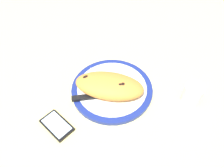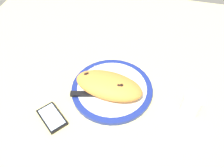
{
  "view_description": "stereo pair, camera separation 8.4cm",
  "coord_description": "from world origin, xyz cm",
  "px_view_note": "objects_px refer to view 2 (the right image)",
  "views": [
    {
      "loc": [
        -4.63,
        53.82,
        68.39
      ],
      "look_at": [
        0.0,
        0.0,
        3.84
      ],
      "focal_mm": 36.0,
      "sensor_mm": 36.0,
      "label": 1
    },
    {
      "loc": [
        -12.92,
        52.45,
        68.39
      ],
      "look_at": [
        0.0,
        0.0,
        3.84
      ],
      "focal_mm": 36.0,
      "sensor_mm": 36.0,
      "label": 2
    }
  ],
  "objects_px": {
    "smartphone": "(52,117)",
    "knife": "(91,94)",
    "calzone": "(109,85)",
    "fork": "(110,71)",
    "plate": "(112,89)",
    "water_glass": "(191,105)"
  },
  "relations": [
    {
      "from": "knife",
      "to": "fork",
      "type": "bearing_deg",
      "value": -105.6
    },
    {
      "from": "plate",
      "to": "water_glass",
      "type": "bearing_deg",
      "value": 174.96
    },
    {
      "from": "plate",
      "to": "calzone",
      "type": "height_order",
      "value": "calzone"
    },
    {
      "from": "calzone",
      "to": "smartphone",
      "type": "bearing_deg",
      "value": 42.82
    },
    {
      "from": "knife",
      "to": "water_glass",
      "type": "bearing_deg",
      "value": -175.58
    },
    {
      "from": "fork",
      "to": "plate",
      "type": "bearing_deg",
      "value": 110.42
    },
    {
      "from": "fork",
      "to": "knife",
      "type": "height_order",
      "value": "knife"
    },
    {
      "from": "smartphone",
      "to": "knife",
      "type": "bearing_deg",
      "value": -132.56
    },
    {
      "from": "water_glass",
      "to": "knife",
      "type": "bearing_deg",
      "value": 4.42
    },
    {
      "from": "smartphone",
      "to": "water_glass",
      "type": "xyz_separation_m",
      "value": [
        -0.47,
        -0.15,
        0.03
      ]
    },
    {
      "from": "plate",
      "to": "knife",
      "type": "height_order",
      "value": "knife"
    },
    {
      "from": "knife",
      "to": "calzone",
      "type": "bearing_deg",
      "value": -148.16
    },
    {
      "from": "smartphone",
      "to": "water_glass",
      "type": "relative_size",
      "value": 1.6
    },
    {
      "from": "calzone",
      "to": "smartphone",
      "type": "height_order",
      "value": "calzone"
    },
    {
      "from": "water_glass",
      "to": "smartphone",
      "type": "bearing_deg",
      "value": 17.4
    },
    {
      "from": "calzone",
      "to": "water_glass",
      "type": "height_order",
      "value": "water_glass"
    },
    {
      "from": "calzone",
      "to": "water_glass",
      "type": "relative_size",
      "value": 3.27
    },
    {
      "from": "plate",
      "to": "calzone",
      "type": "xyz_separation_m",
      "value": [
        0.01,
        0.02,
        0.04
      ]
    },
    {
      "from": "calzone",
      "to": "fork",
      "type": "height_order",
      "value": "calzone"
    },
    {
      "from": "fork",
      "to": "knife",
      "type": "xyz_separation_m",
      "value": [
        0.04,
        0.13,
        0.0
      ]
    },
    {
      "from": "plate",
      "to": "fork",
      "type": "bearing_deg",
      "value": -69.58
    },
    {
      "from": "water_glass",
      "to": "calzone",
      "type": "bearing_deg",
      "value": -1.56
    }
  ]
}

